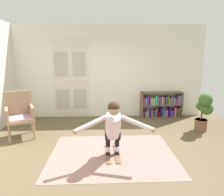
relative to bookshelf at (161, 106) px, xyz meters
The scene contains 9 objects.
ground_plane 2.94m from the bookshelf, 124.93° to the right, with size 7.20×7.20×0.00m, color brown.
back_wall 2.00m from the bookshelf, behind, with size 6.00×0.10×2.90m, color silver.
double_door 3.02m from the bookshelf, behind, with size 1.22×0.05×2.45m.
rug 3.03m from the bookshelf, 124.25° to the right, with size 2.45×1.87×0.01m, color #956E66.
bookshelf is the anchor object (origin of this frame).
wicker_chair 4.15m from the bookshelf, 159.29° to the right, with size 0.80×0.80×1.10m.
potted_plant 1.52m from the bookshelf, 62.05° to the right, with size 0.42×0.48×1.03m.
skis_pair 3.00m from the bookshelf, 124.58° to the right, with size 0.28×0.81×0.07m.
person_skier 3.18m from the bookshelf, 122.28° to the right, with size 1.40×0.68×1.08m.
Camera 1 is at (-0.19, -3.74, 1.91)m, focal length 31.74 mm.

